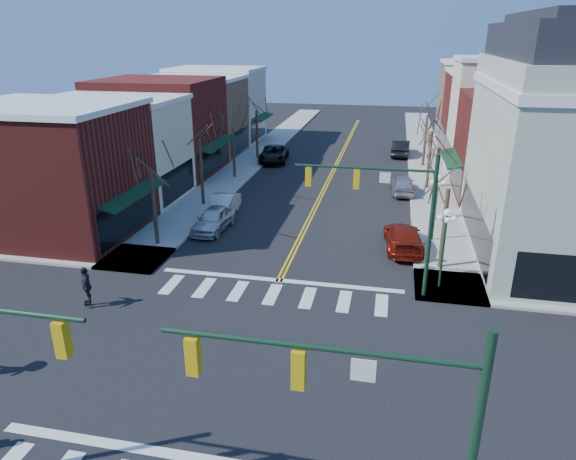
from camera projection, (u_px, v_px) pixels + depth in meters
The scene contains 31 objects.
ground at pixel (236, 368), 20.02m from camera, with size 160.00×160.00×0.00m, color black.
sidewalk_left at pixel (204, 200), 39.93m from camera, with size 3.50×70.00×0.15m, color #9E9B93.
sidewalk_right at pixel (436, 215), 36.63m from camera, with size 3.50×70.00×0.15m, color #9E9B93.
bldg_left_brick_a at pixel (52, 173), 32.25m from camera, with size 10.00×8.50×8.00m, color maroon.
bldg_left_stucco_a at pixel (116, 151), 39.42m from camera, with size 10.00×7.00×7.50m, color beige.
bldg_left_brick_b at pixel (160, 127), 46.56m from camera, with size 10.00×9.00×8.50m, color maroon.
bldg_left_tan at pixel (194, 118), 54.23m from camera, with size 10.00×7.50×7.80m, color #9A7255.
bldg_left_stucco_b at pixel (218, 106), 61.24m from camera, with size 10.00×8.00×8.20m, color beige.
bldg_right_brick_a at pixel (528, 148), 39.21m from camera, with size 10.00×8.50×8.00m, color maroon.
bldg_right_stucco at pixel (510, 120), 45.93m from camera, with size 10.00×7.00×10.00m, color beige.
bldg_right_brick_b at pixel (495, 116), 53.06m from camera, with size 10.00×8.00×8.50m, color maroon.
bldg_right_tan at pixel (484, 104), 60.28m from camera, with size 10.00×8.00×9.00m, color #9A7255.
traffic_mast_near_right at pixel (381, 425), 10.52m from camera, with size 6.60×0.28×7.20m.
traffic_mast_far_right at pixel (392, 205), 24.05m from camera, with size 6.60×0.28×7.20m.
lamppost_corner at pixel (445, 235), 25.18m from camera, with size 0.36×0.36×4.33m.
lamppost_midblock at pixel (436, 197), 31.13m from camera, with size 0.36×0.36×4.33m.
tree_left_a at pixel (154, 209), 30.81m from camera, with size 0.24×0.24×4.76m, color #382B21.
tree_left_b at pixel (202, 173), 38.07m from camera, with size 0.24×0.24×5.04m, color #382B21.
tree_left_c at pixel (234, 153), 45.47m from camera, with size 0.24×0.24×4.55m, color #382B21.
tree_left_d at pixel (257, 135), 52.72m from camera, with size 0.24×0.24×4.90m, color #382B21.
tree_right_a at pixel (444, 230), 27.67m from camera, with size 0.24×0.24×4.62m, color #382B21.
tree_right_b at pixel (435, 185), 34.88m from camera, with size 0.24×0.24×5.18m, color #382B21.
tree_right_c at pixel (429, 161), 42.26m from camera, with size 0.24×0.24×4.83m, color #382B21.
tree_right_d at pixel (425, 141), 49.54m from camera, with size 0.24×0.24×4.97m, color #382B21.
car_left_near at pixel (214, 219), 33.83m from camera, with size 1.81×4.51×1.54m, color silver.
car_left_mid at pixel (222, 206), 36.50m from camera, with size 1.57×4.49×1.48m, color silver.
car_left_far at pixel (274, 154), 52.00m from camera, with size 2.62×5.67×1.58m, color black.
car_right_near at pixel (403, 237), 30.87m from camera, with size 2.10×5.16×1.50m, color maroon.
car_right_mid at pixel (403, 185), 41.60m from camera, with size 1.79×4.44×1.51m, color #A7A7AC.
car_right_far at pixel (401, 148), 54.53m from camera, with size 1.76×5.05×1.67m, color black.
pedestrian_dark_a at pixel (86, 286), 24.18m from camera, with size 1.13×0.47×1.92m, color black.
Camera 1 is at (5.37, -15.99, 12.23)m, focal length 32.00 mm.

